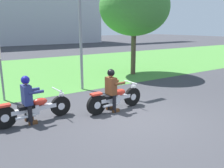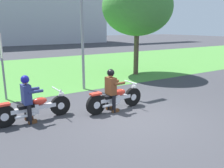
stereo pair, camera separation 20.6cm
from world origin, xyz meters
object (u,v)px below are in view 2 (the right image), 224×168
object	(u,v)px
motorcycle_lead	(115,99)
rider_follow	(27,95)
motorcycle_follow	(34,108)
tree_roadside	(137,7)
sign_banner	(1,54)
rider_lead	(111,87)

from	to	relation	value
motorcycle_lead	rider_follow	xyz separation A→B (m)	(-2.69, 0.49, 0.42)
motorcycle_follow	tree_roadside	xyz separation A→B (m)	(6.83, 3.97, 3.36)
sign_banner	motorcycle_follow	bearing A→B (deg)	-81.68
rider_follow	sign_banner	bearing A→B (deg)	92.02
rider_lead	tree_roadside	bearing A→B (deg)	42.20
motorcycle_lead	rider_lead	distance (m)	0.46
rider_lead	motorcycle_follow	distance (m)	2.44
motorcycle_follow	rider_follow	distance (m)	0.46
rider_lead	sign_banner	xyz separation A→B (m)	(-2.74, 3.20, 0.90)
motorcycle_lead	rider_lead	xyz separation A→B (m)	(-0.17, -0.01, 0.42)
rider_lead	motorcycle_lead	bearing A→B (deg)	-0.82
motorcycle_lead	sign_banner	size ratio (longest dim) A/B	0.83
rider_follow	tree_roadside	size ratio (longest dim) A/B	0.26
rider_follow	motorcycle_follow	bearing A→B (deg)	-0.84
motorcycle_lead	motorcycle_follow	size ratio (longest dim) A/B	0.95
motorcycle_lead	sign_banner	bearing A→B (deg)	129.63
rider_follow	sign_banner	distance (m)	2.86
sign_banner	rider_follow	bearing A→B (deg)	-85.23
motorcycle_lead	rider_follow	bearing A→B (deg)	166.89
tree_roadside	sign_banner	bearing A→B (deg)	-169.99
motorcycle_lead	sign_banner	world-z (taller)	sign_banner
rider_lead	sign_banner	world-z (taller)	sign_banner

